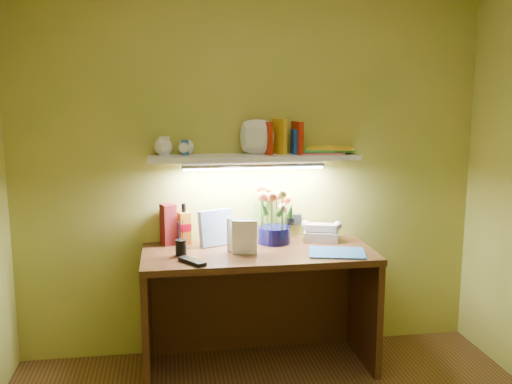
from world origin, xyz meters
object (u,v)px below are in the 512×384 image
Objects in this scene: flower_bouquet at (274,215)px; telephone at (321,231)px; whisky_bottle at (184,224)px; desk_clock at (332,232)px; desk at (259,310)px.

flower_bouquet is 1.67× the size of telephone.
telephone is 0.88m from whisky_bottle.
flower_bouquet reaches higher than telephone.
flower_bouquet is 5.29× the size of desk_clock.
whisky_bottle reaches higher than desk_clock.
desk_clock is 0.26× the size of whisky_bottle.
whisky_bottle reaches higher than telephone.
desk is 0.65m from telephone.
desk is 0.60m from flower_bouquet.
desk is 5.36× the size of whisky_bottle.
desk_clock is (0.53, 0.25, 0.41)m from desk.
desk_clock is at bearing 54.03° from telephone.
telephone is 0.11m from desk_clock.
desk is at bearing -132.40° from desk_clock.
desk_clock reaches higher than desk.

